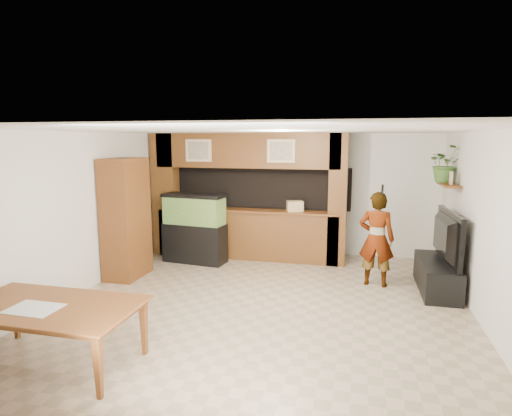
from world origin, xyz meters
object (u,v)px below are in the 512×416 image
(pantry_cabinet, at_px, (126,218))
(aquarium, at_px, (195,229))
(television, at_px, (440,236))
(dining_table, at_px, (49,336))
(person, at_px, (376,239))

(pantry_cabinet, relative_size, aquarium, 1.54)
(television, relative_size, dining_table, 0.74)
(person, bearing_deg, dining_table, 53.77)
(aquarium, height_order, television, aquarium)
(pantry_cabinet, height_order, television, pantry_cabinet)
(television, bearing_deg, pantry_cabinet, 92.68)
(pantry_cabinet, xyz_separation_m, dining_table, (0.80, -3.04, -0.73))
(person, bearing_deg, television, -173.94)
(aquarium, relative_size, person, 0.86)
(pantry_cabinet, bearing_deg, aquarium, 53.70)
(pantry_cabinet, height_order, dining_table, pantry_cabinet)
(pantry_cabinet, relative_size, television, 1.48)
(person, bearing_deg, aquarium, -1.10)
(television, xyz_separation_m, dining_table, (-4.55, -3.55, -0.57))
(pantry_cabinet, bearing_deg, television, 5.49)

